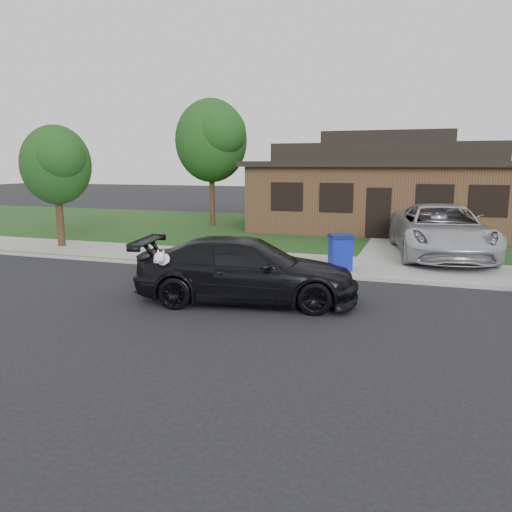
% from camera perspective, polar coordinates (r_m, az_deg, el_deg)
% --- Properties ---
extents(ground, '(120.00, 120.00, 0.00)m').
position_cam_1_polar(ground, '(12.49, -9.85, -4.80)').
color(ground, black).
rests_on(ground, ground).
extents(sidewalk, '(60.00, 3.00, 0.12)m').
position_cam_1_polar(sidewalk, '(16.92, -1.81, -0.42)').
color(sidewalk, gray).
rests_on(sidewalk, ground).
extents(curb, '(60.00, 0.12, 0.12)m').
position_cam_1_polar(curb, '(15.55, -3.73, -1.41)').
color(curb, gray).
rests_on(curb, ground).
extents(lawn, '(60.00, 13.00, 0.13)m').
position_cam_1_polar(lawn, '(24.48, 4.74, 2.95)').
color(lawn, '#193814').
rests_on(lawn, ground).
extents(driveway, '(4.50, 13.00, 0.14)m').
position_cam_1_polar(driveway, '(20.81, 18.92, 1.10)').
color(driveway, gray).
rests_on(driveway, ground).
extents(sedan, '(5.57, 3.05, 1.53)m').
position_cam_1_polar(sedan, '(11.90, -1.10, -1.61)').
color(sedan, black).
rests_on(sedan, ground).
extents(minivan, '(3.85, 6.70, 1.76)m').
position_cam_1_polar(minivan, '(18.22, 20.38, 2.76)').
color(minivan, '#B8BBC0').
rests_on(minivan, driveway).
extents(recycling_bin, '(0.87, 0.87, 1.09)m').
position_cam_1_polar(recycling_bin, '(15.05, 9.61, 0.44)').
color(recycling_bin, '#0E1D9F').
rests_on(recycling_bin, sidewalk).
extents(house, '(12.60, 8.60, 4.65)m').
position_cam_1_polar(house, '(25.65, 14.69, 7.63)').
color(house, '#422B1C').
rests_on(house, ground).
extents(tree_0, '(3.78, 3.60, 6.34)m').
position_cam_1_polar(tree_0, '(25.57, -4.91, 13.18)').
color(tree_0, '#332114').
rests_on(tree_0, ground).
extents(tree_2, '(2.73, 2.60, 4.59)m').
position_cam_1_polar(tree_2, '(20.49, -21.79, 9.77)').
color(tree_2, '#332114').
rests_on(tree_2, ground).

